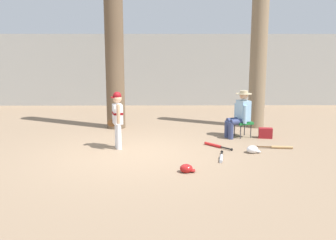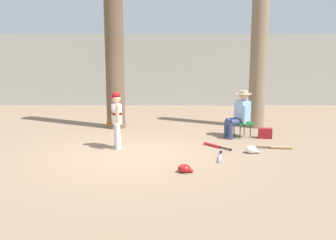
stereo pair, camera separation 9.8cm
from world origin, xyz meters
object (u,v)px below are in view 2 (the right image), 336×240
(young_ballplayer, at_px, (117,116))
(folding_stool, at_px, (244,123))
(tree_behind_spectator, at_px, (260,63))
(bat_aluminum_silver, at_px, (221,158))
(seated_spectator, at_px, (241,113))
(bat_red_barrel, at_px, (215,146))
(batting_helmet_red, at_px, (186,169))
(handbag_beside_stool, at_px, (266,133))
(tree_near_player, at_px, (116,53))
(batting_helmet_white, at_px, (253,150))
(bat_wood_tan, at_px, (280,147))

(young_ballplayer, height_order, folding_stool, young_ballplayer)
(tree_behind_spectator, height_order, bat_aluminum_silver, tree_behind_spectator)
(seated_spectator, height_order, bat_aluminum_silver, seated_spectator)
(bat_red_barrel, bearing_deg, seated_spectator, 51.96)
(young_ballplayer, height_order, seated_spectator, young_ballplayer)
(young_ballplayer, bearing_deg, batting_helmet_red, -49.40)
(batting_helmet_red, bearing_deg, seated_spectator, 61.45)
(folding_stool, relative_size, handbag_beside_stool, 1.51)
(tree_behind_spectator, relative_size, batting_helmet_red, 15.48)
(folding_stool, height_order, batting_helmet_red, folding_stool)
(folding_stool, bearing_deg, tree_near_player, 160.79)
(batting_helmet_white, bearing_deg, tree_near_player, 141.00)
(tree_near_player, distance_m, bat_wood_tan, 5.08)
(handbag_beside_stool, bearing_deg, seated_spectator, 171.82)
(folding_stool, height_order, bat_wood_tan, folding_stool)
(tree_near_player, xyz_separation_m, batting_helmet_red, (1.79, -4.00, -2.03))
(batting_helmet_red, distance_m, batting_helmet_white, 2.01)
(bat_red_barrel, xyz_separation_m, batting_helmet_white, (0.76, -0.52, 0.04))
(young_ballplayer, xyz_separation_m, bat_wood_tan, (3.70, -0.06, -0.71))
(batting_helmet_red, bearing_deg, bat_red_barrel, 67.22)
(batting_helmet_white, bearing_deg, tree_behind_spectator, 75.69)
(young_ballplayer, bearing_deg, tree_behind_spectator, 32.37)
(seated_spectator, distance_m, bat_wood_tan, 1.46)
(young_ballplayer, relative_size, handbag_beside_stool, 3.84)
(tree_behind_spectator, xyz_separation_m, bat_red_barrel, (-1.47, -2.25, -1.81))
(tree_near_player, height_order, bat_wood_tan, tree_near_player)
(folding_stool, distance_m, bat_red_barrel, 1.33)
(bat_wood_tan, bearing_deg, young_ballplayer, 179.01)
(seated_spectator, xyz_separation_m, bat_wood_tan, (0.71, -1.12, -0.61))
(young_ballplayer, xyz_separation_m, bat_red_barrel, (2.25, 0.10, -0.71))
(handbag_beside_stool, bearing_deg, bat_wood_tan, -86.99)
(folding_stool, relative_size, bat_red_barrel, 0.80)
(tree_behind_spectator, distance_m, bat_wood_tan, 3.02)
(handbag_beside_stool, xyz_separation_m, batting_helmet_white, (-0.64, -1.38, -0.05))
(bat_wood_tan, relative_size, batting_helmet_white, 2.67)
(tree_near_player, bearing_deg, bat_aluminum_silver, -51.04)
(seated_spectator, xyz_separation_m, batting_helmet_white, (0.02, -1.47, -0.57))
(tree_near_player, height_order, bat_aluminum_silver, tree_near_player)
(young_ballplayer, distance_m, batting_helmet_white, 3.11)
(folding_stool, height_order, handbag_beside_stool, folding_stool)
(bat_red_barrel, height_order, batting_helmet_red, batting_helmet_red)
(folding_stool, xyz_separation_m, batting_helmet_white, (-0.08, -1.51, -0.29))
(folding_stool, distance_m, batting_helmet_red, 3.25)
(tree_near_player, relative_size, tree_behind_spectator, 1.14)
(bat_red_barrel, bearing_deg, handbag_beside_stool, 31.54)
(seated_spectator, bearing_deg, tree_behind_spectator, 60.89)
(tree_behind_spectator, relative_size, bat_wood_tan, 5.48)
(batting_helmet_white, bearing_deg, young_ballplayer, 172.13)
(bat_wood_tan, bearing_deg, bat_aluminum_silver, -150.05)
(bat_aluminum_silver, relative_size, batting_helmet_white, 2.49)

